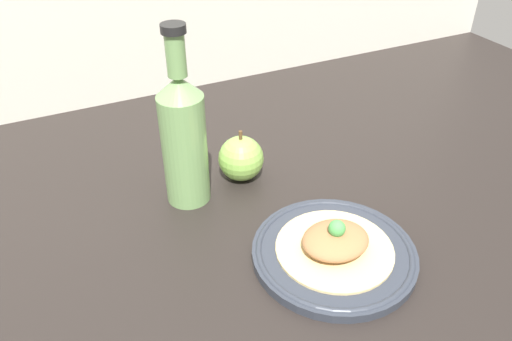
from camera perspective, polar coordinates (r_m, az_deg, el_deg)
name	(u,v)px	position (r cm, az deg, el deg)	size (l,w,h in cm)	color
ground_plane	(284,235)	(77.72, 3.25, -7.34)	(180.00, 110.00, 4.00)	black
plate	(334,252)	(71.49, 8.90, -9.24)	(23.05, 23.05, 1.62)	#2D333D
plated_food	(335,242)	(70.20, 9.04, -8.13)	(16.46, 16.46, 5.17)	#D6BC7F
cider_bottle	(184,136)	(76.00, -8.28, 3.88)	(6.98, 6.98, 28.63)	#729E5B
apple	(241,158)	(83.99, -1.72, 1.39)	(7.69, 7.69, 9.16)	#84B74C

